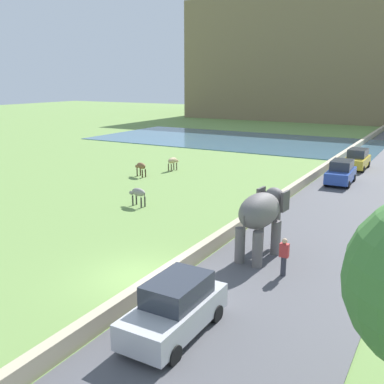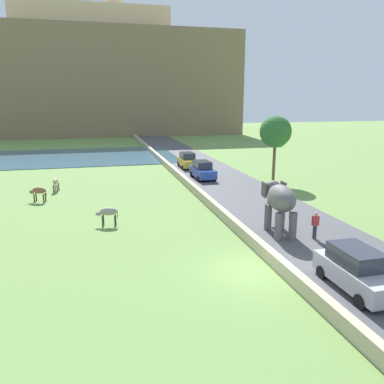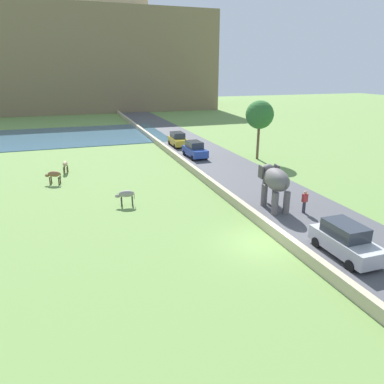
{
  "view_description": "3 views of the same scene",
  "coord_description": "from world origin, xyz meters",
  "px_view_note": "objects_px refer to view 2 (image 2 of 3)",
  "views": [
    {
      "loc": [
        10.06,
        -13.27,
        7.72
      ],
      "look_at": [
        -1.65,
        7.17,
        1.75
      ],
      "focal_mm": 41.82,
      "sensor_mm": 36.0,
      "label": 1
    },
    {
      "loc": [
        -6.69,
        -15.09,
        7.71
      ],
      "look_at": [
        -0.93,
        7.87,
        1.97
      ],
      "focal_mm": 35.58,
      "sensor_mm": 36.0,
      "label": 2
    },
    {
      "loc": [
        -9.59,
        -15.85,
        9.3
      ],
      "look_at": [
        -1.99,
        6.17,
        1.28
      ],
      "focal_mm": 33.2,
      "sensor_mm": 36.0,
      "label": 3
    }
  ],
  "objects_px": {
    "cow_brown": "(39,191)",
    "cow_tan": "(56,182)",
    "car_yellow": "(188,160)",
    "car_blue": "(203,170)",
    "car_silver": "(357,270)",
    "cow_grey": "(108,212)",
    "person_beside_elephant": "(315,225)",
    "elephant": "(280,200)"
  },
  "relations": [
    {
      "from": "cow_brown",
      "to": "cow_tan",
      "type": "bearing_deg",
      "value": 74.28
    },
    {
      "from": "cow_tan",
      "to": "car_yellow",
      "type": "bearing_deg",
      "value": 31.47
    },
    {
      "from": "car_blue",
      "to": "car_silver",
      "type": "distance_m",
      "value": 23.63
    },
    {
      "from": "cow_brown",
      "to": "cow_grey",
      "type": "xyz_separation_m",
      "value": [
        5.02,
        -7.17,
        0.0
      ]
    },
    {
      "from": "person_beside_elephant",
      "to": "cow_grey",
      "type": "distance_m",
      "value": 12.5
    },
    {
      "from": "car_blue",
      "to": "cow_tan",
      "type": "distance_m",
      "value": 13.88
    },
    {
      "from": "person_beside_elephant",
      "to": "cow_grey",
      "type": "relative_size",
      "value": 1.15
    },
    {
      "from": "car_blue",
      "to": "cow_grey",
      "type": "relative_size",
      "value": 2.85
    },
    {
      "from": "car_blue",
      "to": "cow_tan",
      "type": "xyz_separation_m",
      "value": [
        -13.74,
        -1.93,
        -0.06
      ]
    },
    {
      "from": "elephant",
      "to": "cow_tan",
      "type": "xyz_separation_m",
      "value": [
        -13.77,
        14.61,
        -1.2
      ]
    },
    {
      "from": "cow_brown",
      "to": "cow_tan",
      "type": "xyz_separation_m",
      "value": [
        0.95,
        3.38,
        0.0
      ]
    },
    {
      "from": "car_silver",
      "to": "cow_grey",
      "type": "distance_m",
      "value": 14.77
    },
    {
      "from": "person_beside_elephant",
      "to": "car_blue",
      "type": "height_order",
      "value": "car_blue"
    },
    {
      "from": "person_beside_elephant",
      "to": "cow_brown",
      "type": "bearing_deg",
      "value": 142.12
    },
    {
      "from": "car_yellow",
      "to": "car_blue",
      "type": "bearing_deg",
      "value": -90.02
    },
    {
      "from": "elephant",
      "to": "car_silver",
      "type": "height_order",
      "value": "elephant"
    },
    {
      "from": "car_silver",
      "to": "cow_grey",
      "type": "relative_size",
      "value": 2.82
    },
    {
      "from": "car_silver",
      "to": "cow_brown",
      "type": "bearing_deg",
      "value": 128.73
    },
    {
      "from": "car_silver",
      "to": "cow_grey",
      "type": "xyz_separation_m",
      "value": [
        -9.68,
        11.15,
        -0.06
      ]
    },
    {
      "from": "elephant",
      "to": "car_yellow",
      "type": "bearing_deg",
      "value": 90.06
    },
    {
      "from": "person_beside_elephant",
      "to": "car_yellow",
      "type": "bearing_deg",
      "value": 93.65
    },
    {
      "from": "car_yellow",
      "to": "cow_brown",
      "type": "height_order",
      "value": "car_yellow"
    },
    {
      "from": "car_blue",
      "to": "cow_brown",
      "type": "height_order",
      "value": "car_blue"
    },
    {
      "from": "car_silver",
      "to": "person_beside_elephant",
      "type": "bearing_deg",
      "value": 74.64
    },
    {
      "from": "person_beside_elephant",
      "to": "cow_brown",
      "type": "relative_size",
      "value": 1.15
    },
    {
      "from": "elephant",
      "to": "car_silver",
      "type": "distance_m",
      "value": 7.19
    },
    {
      "from": "person_beside_elephant",
      "to": "car_blue",
      "type": "xyz_separation_m",
      "value": [
        -1.56,
        17.96,
        0.03
      ]
    },
    {
      "from": "car_blue",
      "to": "car_yellow",
      "type": "relative_size",
      "value": 1.01
    },
    {
      "from": "car_blue",
      "to": "car_yellow",
      "type": "height_order",
      "value": "same"
    },
    {
      "from": "elephant",
      "to": "person_beside_elephant",
      "type": "distance_m",
      "value": 2.39
    },
    {
      "from": "person_beside_elephant",
      "to": "cow_tan",
      "type": "distance_m",
      "value": 22.16
    },
    {
      "from": "car_blue",
      "to": "cow_grey",
      "type": "bearing_deg",
      "value": -127.78
    },
    {
      "from": "person_beside_elephant",
      "to": "cow_tan",
      "type": "height_order",
      "value": "person_beside_elephant"
    },
    {
      "from": "person_beside_elephant",
      "to": "car_silver",
      "type": "height_order",
      "value": "car_silver"
    },
    {
      "from": "car_silver",
      "to": "cow_tan",
      "type": "xyz_separation_m",
      "value": [
        -13.75,
        21.7,
        -0.06
      ]
    },
    {
      "from": "car_blue",
      "to": "car_yellow",
      "type": "bearing_deg",
      "value": 89.98
    },
    {
      "from": "car_blue",
      "to": "cow_tan",
      "type": "height_order",
      "value": "car_blue"
    },
    {
      "from": "car_blue",
      "to": "car_yellow",
      "type": "xyz_separation_m",
      "value": [
        0.0,
        6.48,
        0.0
      ]
    },
    {
      "from": "person_beside_elephant",
      "to": "car_yellow",
      "type": "distance_m",
      "value": 24.49
    },
    {
      "from": "cow_grey",
      "to": "cow_tan",
      "type": "relative_size",
      "value": 1.01
    },
    {
      "from": "elephant",
      "to": "person_beside_elephant",
      "type": "height_order",
      "value": "elephant"
    },
    {
      "from": "car_yellow",
      "to": "cow_tan",
      "type": "distance_m",
      "value": 16.12
    }
  ]
}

